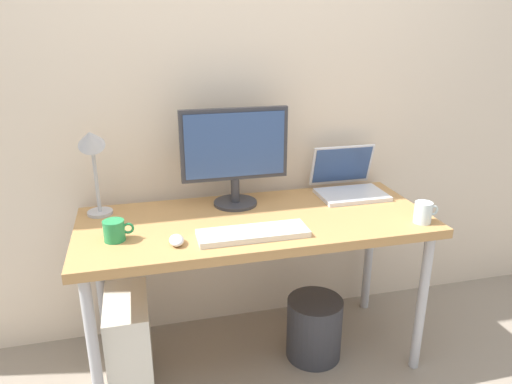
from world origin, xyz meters
The scene contains 12 objects.
ground_plane centered at (0.00, 0.00, 0.00)m, with size 6.00×6.00×0.00m, color gray.
back_wall centered at (0.00, 0.37, 1.30)m, with size 4.40×0.04×2.60m, color beige.
desk centered at (0.00, 0.00, 0.65)m, with size 1.51×0.63×0.72m.
monitor centered at (-0.05, 0.18, 0.97)m, with size 0.48×0.20×0.45m.
laptop centered at (0.52, 0.20, 0.77)m, with size 0.32×0.28×0.22m.
desk_lamp centered at (-0.66, 0.18, 1.01)m, with size 0.11×0.16×0.41m.
keyboard centered at (-0.06, -0.17, 0.73)m, with size 0.44×0.14×0.02m, color silver.
mouse centered at (-0.36, -0.17, 0.73)m, with size 0.06×0.09×0.03m, color silver.
coffee_mug centered at (-0.58, -0.08, 0.76)m, with size 0.12×0.08×0.08m.
glass_cup centered at (0.67, -0.22, 0.76)m, with size 0.11×0.07×0.09m.
computer_tower centered at (-0.58, -0.04, 0.21)m, with size 0.18×0.36×0.42m, color silver.
wastebasket centered at (0.27, -0.06, 0.15)m, with size 0.26×0.26×0.30m, color #333338.
Camera 1 is at (-0.47, -1.85, 1.52)m, focal length 33.58 mm.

